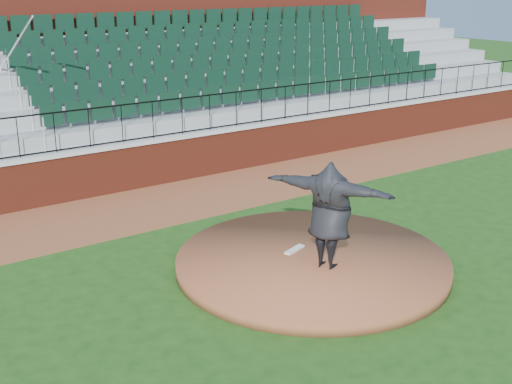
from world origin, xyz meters
The scene contains 10 objects.
ground centered at (0.00, 0.00, 0.00)m, with size 90.00×90.00×0.00m, color #1A4012.
warning_track centered at (0.00, 5.40, 0.01)m, with size 34.00×3.20×0.01m, color brown.
field_wall centered at (0.00, 7.00, 0.60)m, with size 34.00×0.35×1.20m, color maroon.
wall_cap centered at (0.00, 7.00, 1.25)m, with size 34.00×0.45×0.10m, color #B7B7B7.
wall_railing centered at (0.00, 7.00, 1.80)m, with size 34.00×0.05×1.00m, color black, non-canonical shape.
seating_stands centered at (0.00, 9.72, 2.30)m, with size 34.00×5.10×4.60m, color gray, non-canonical shape.
concourse_wall centered at (0.00, 12.52, 2.75)m, with size 34.00×0.50×5.50m, color maroon.
pitchers_mound centered at (0.41, 0.15, 0.12)m, with size 5.36×5.36×0.25m, color brown.
pitching_rubber centered at (0.31, 0.59, 0.27)m, with size 0.55×0.14×0.04m, color silver.
pitcher centered at (0.36, -0.37, 1.28)m, with size 2.54×0.69×2.06m, color black.
Camera 1 is at (-7.45, -9.15, 5.51)m, focal length 46.97 mm.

